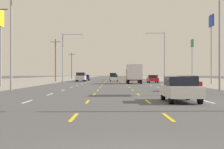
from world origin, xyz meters
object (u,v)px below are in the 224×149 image
(sedan_far_left_farthest, at_px, (86,78))
(pole_sign_right_row_1, at_px, (211,31))
(box_truck_inner_right_mid, at_px, (134,73))
(streetlight_right_row_1, at_px, (162,53))
(sedan_far_right_near, at_px, (187,83))
(suv_far_left_far, at_px, (81,77))
(streetlight_left_row_0, at_px, (14,28))
(pole_sign_right_row_2, at_px, (192,50))
(sedan_far_right_midfar, at_px, (152,79))
(streetlight_right_row_0, at_px, (213,33))
(streetlight_left_row_1, at_px, (65,54))
(pole_sign_left_row_1, at_px, (0,27))
(suv_center_turn_distant_a, at_px, (113,76))
(sedan_inner_right_nearest, at_px, (180,89))
(hatchback_center_turn_farther, at_px, (114,78))

(sedan_far_left_farthest, xyz_separation_m, pole_sign_right_row_1, (22.73, -31.31, 7.89))
(box_truck_inner_right_mid, distance_m, streetlight_right_row_1, 12.57)
(sedan_far_right_near, xyz_separation_m, suv_far_left_far, (-13.92, 44.37, 0.27))
(streetlight_left_row_0, relative_size, streetlight_right_row_1, 1.08)
(pole_sign_right_row_1, distance_m, pole_sign_right_row_2, 20.85)
(box_truck_inner_right_mid, relative_size, suv_far_left_far, 1.47)
(sedan_far_right_midfar, xyz_separation_m, suv_far_left_far, (-14.28, 12.53, 0.27))
(pole_sign_right_row_2, bearing_deg, streetlight_right_row_0, -100.09)
(sedan_far_right_midfar, distance_m, streetlight_right_row_0, 31.34)
(sedan_far_left_farthest, relative_size, streetlight_left_row_1, 0.46)
(pole_sign_left_row_1, distance_m, streetlight_left_row_0, 11.70)
(pole_sign_right_row_2, relative_size, streetlight_right_row_0, 0.99)
(box_truck_inner_right_mid, xyz_separation_m, suv_center_turn_distant_a, (-3.44, 44.73, -0.81))
(pole_sign_left_row_1, bearing_deg, streetlight_left_row_0, -66.25)
(box_truck_inner_right_mid, distance_m, streetlight_left_row_1, 17.01)
(pole_sign_right_row_1, distance_m, streetlight_right_row_0, 24.49)
(sedan_inner_right_nearest, bearing_deg, streetlight_left_row_1, 104.86)
(sedan_far_right_near, xyz_separation_m, streetlight_left_row_0, (-16.59, 0.96, 5.39))
(sedan_far_right_near, xyz_separation_m, box_truck_inner_right_mid, (-3.36, 27.08, 1.08))
(sedan_far_right_near, relative_size, pole_sign_right_row_2, 0.48)
(sedan_far_right_midfar, height_order, streetlight_left_row_1, streetlight_left_row_1)
(sedan_far_right_midfar, relative_size, streetlight_left_row_1, 0.46)
(sedan_inner_right_nearest, xyz_separation_m, streetlight_left_row_1, (-13.35, 50.32, 4.91))
(streetlight_left_row_1, bearing_deg, box_truck_inner_right_mid, -37.56)
(sedan_inner_right_nearest, distance_m, box_truck_inner_right_mid, 40.23)
(box_truck_inner_right_mid, distance_m, suv_far_left_far, 20.27)
(suv_center_turn_distant_a, height_order, pole_sign_right_row_1, pole_sign_right_row_1)
(sedan_far_right_near, bearing_deg, streetlight_right_row_1, 85.39)
(sedan_far_right_midfar, relative_size, streetlight_left_row_0, 0.42)
(suv_far_left_far, xyz_separation_m, streetlight_right_row_1, (16.92, -7.19, 4.75))
(suv_center_turn_distant_a, bearing_deg, streetlight_right_row_0, -82.29)
(sedan_far_right_midfar, height_order, hatchback_center_turn_farther, hatchback_center_turn_farther)
(sedan_far_right_midfar, distance_m, streetlight_right_row_1, 7.79)
(sedan_inner_right_nearest, relative_size, pole_sign_right_row_1, 0.40)
(sedan_far_left_farthest, xyz_separation_m, streetlight_left_row_0, (-2.97, -54.77, 5.39))
(pole_sign_left_row_1, distance_m, streetlight_left_row_1, 26.10)
(sedan_far_right_near, distance_m, suv_center_turn_distant_a, 72.13)
(sedan_far_right_near, height_order, streetlight_right_row_0, streetlight_right_row_0)
(sedan_far_right_near, height_order, pole_sign_right_row_1, pole_sign_right_row_1)
(sedan_inner_right_nearest, height_order, suv_far_left_far, suv_far_left_far)
(pole_sign_right_row_2, height_order, streetlight_right_row_1, streetlight_right_row_1)
(sedan_far_right_midfar, xyz_separation_m, streetlight_right_row_1, (2.64, 5.34, 5.02))
(pole_sign_right_row_1, bearing_deg, streetlight_right_row_1, 115.59)
(sedan_inner_right_nearest, distance_m, sedan_far_right_midfar, 45.11)
(suv_center_turn_distant_a, xyz_separation_m, pole_sign_right_row_2, (17.45, -26.66, 5.90))
(sedan_far_right_midfar, xyz_separation_m, pole_sign_right_row_2, (10.29, 13.31, 6.17))
(streetlight_right_row_0, xyz_separation_m, streetlight_left_row_1, (-19.29, 36.22, 0.09))
(sedan_far_left_farthest, height_order, streetlight_right_row_1, streetlight_right_row_1)
(streetlight_right_row_1, bearing_deg, sedan_far_left_farthest, 131.86)
(sedan_inner_right_nearest, relative_size, sedan_far_right_near, 1.00)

